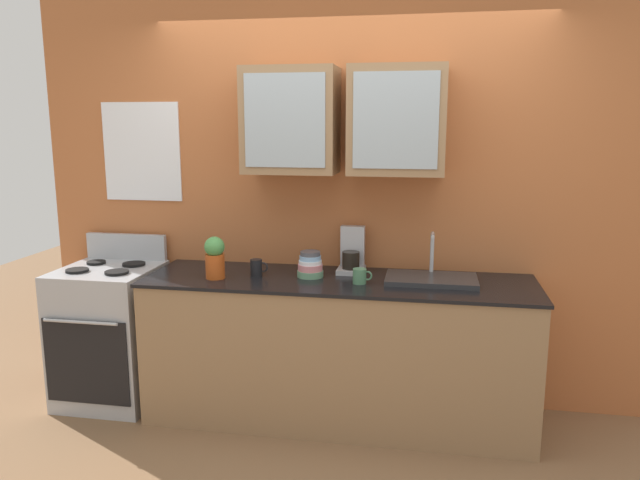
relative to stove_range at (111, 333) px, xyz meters
The scene contains 10 objects.
ground_plane 1.61m from the stove_range, ahead, with size 10.00×10.00×0.00m, color brown.
back_wall_unit 1.86m from the stove_range, 12.77° to the left, with size 4.18×0.45×2.69m.
counter 1.54m from the stove_range, ahead, with size 2.39×0.68×0.91m.
stove_range is the anchor object (origin of this frame).
sink_faucet 2.15m from the stove_range, ahead, with size 0.55×0.33×0.28m.
bowl_stack 1.46m from the stove_range, ahead, with size 0.16×0.16×0.16m.
vase 0.99m from the stove_range, ahead, with size 0.12×0.12×0.26m.
cup_near_sink 1.75m from the stove_range, ahead, with size 0.12×0.08×0.09m.
cup_near_bowls 1.14m from the stove_range, ahead, with size 0.11×0.07×0.10m.
coffee_maker 1.70m from the stove_range, ahead, with size 0.17×0.20×0.29m.
Camera 1 is at (0.53, -3.56, 1.86)m, focal length 34.03 mm.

